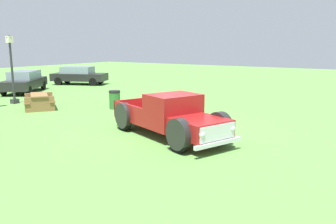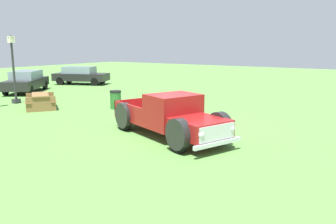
# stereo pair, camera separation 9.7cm
# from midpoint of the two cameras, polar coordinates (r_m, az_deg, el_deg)

# --- Properties ---
(ground_plane) EXTENTS (80.00, 80.00, 0.00)m
(ground_plane) POSITION_cam_midpoint_polar(r_m,az_deg,el_deg) (13.44, 0.32, -2.91)
(ground_plane) COLOR #5B9342
(pickup_truck_foreground) EXTENTS (3.55, 5.47, 1.58)m
(pickup_truck_foreground) POSITION_cam_midpoint_polar(r_m,az_deg,el_deg) (11.96, 0.82, -0.97)
(pickup_truck_foreground) COLOR maroon
(pickup_truck_foreground) RESTS_ON ground_plane
(sedan_distant_a) EXTENTS (3.43, 4.81, 1.49)m
(sedan_distant_a) POSITION_cam_midpoint_polar(r_m,az_deg,el_deg) (29.72, -14.74, 5.98)
(sedan_distant_a) COLOR black
(sedan_distant_a) RESTS_ON ground_plane
(sedan_distant_b) EXTENTS (4.70, 4.10, 1.50)m
(sedan_distant_b) POSITION_cam_midpoint_polar(r_m,az_deg,el_deg) (25.88, -22.96, 4.76)
(sedan_distant_b) COLOR black
(sedan_distant_b) RESTS_ON ground_plane
(lamp_post_near) EXTENTS (0.36, 0.36, 3.81)m
(lamp_post_near) POSITION_cam_midpoint_polar(r_m,az_deg,el_deg) (21.05, -24.74, 6.68)
(lamp_post_near) COLOR #2D2D33
(lamp_post_near) RESTS_ON ground_plane
(picnic_table) EXTENTS (2.25, 2.32, 0.78)m
(picnic_table) POSITION_cam_midpoint_polar(r_m,az_deg,el_deg) (18.82, -20.83, 1.95)
(picnic_table) COLOR olive
(picnic_table) RESTS_ON ground_plane
(trash_can) EXTENTS (0.59, 0.59, 0.95)m
(trash_can) POSITION_cam_midpoint_polar(r_m,az_deg,el_deg) (17.90, -9.04, 2.05)
(trash_can) COLOR #2D6B2D
(trash_can) RESTS_ON ground_plane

